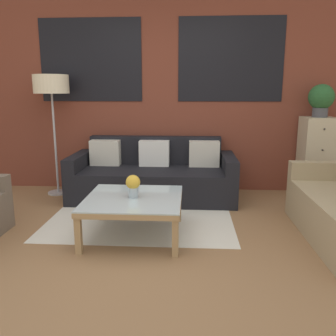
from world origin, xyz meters
name	(u,v)px	position (x,y,z in m)	size (l,w,h in m)	color
ground_plane	(136,269)	(0.00, 0.00, 0.00)	(16.00, 16.00, 0.00)	#8E6642
wall_back_brick	(160,90)	(0.00, 2.44, 1.41)	(8.40, 0.09, 2.80)	brown
rug	(142,215)	(-0.11, 1.23, 0.00)	(2.01, 1.64, 0.00)	silver
couch_dark	(153,176)	(-0.06, 1.95, 0.28)	(2.12, 0.88, 0.78)	black
coffee_table	(134,203)	(-0.11, 0.66, 0.34)	(0.92, 0.92, 0.39)	silver
floor_lamp	(51,89)	(-1.40, 2.06, 1.42)	(0.46, 0.46, 1.60)	#B2B2B7
drawer_cabinet	(316,157)	(2.09, 2.16, 0.53)	(0.40, 0.43, 1.06)	#C6B793
potted_plant	(321,99)	(2.09, 2.16, 1.29)	(0.32, 0.32, 0.42)	#47474C
flower_vase	(133,185)	(-0.12, 0.66, 0.52)	(0.14, 0.14, 0.22)	#ADBCC6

